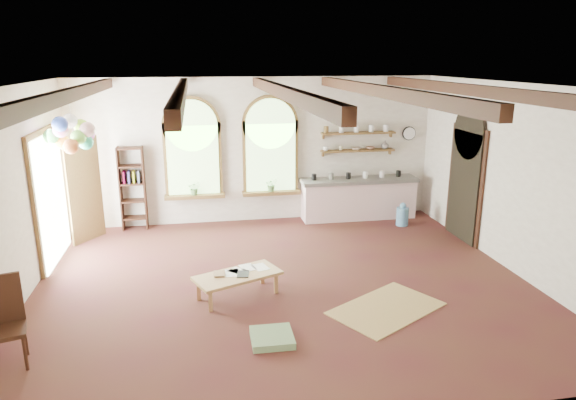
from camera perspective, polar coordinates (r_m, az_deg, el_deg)
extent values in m
plane|color=#4C1F20|center=(8.61, -0.49, -9.15)|extent=(8.00, 8.00, 0.00)
cube|color=brown|center=(11.35, -10.50, 4.40)|extent=(1.24, 0.08, 1.64)
cylinder|color=brown|center=(11.23, -10.69, 8.15)|extent=(1.24, 0.08, 1.24)
cube|color=#9ACD7B|center=(11.31, -10.50, 4.36)|extent=(1.10, 0.04, 1.50)
cube|color=brown|center=(11.44, -10.31, 0.43)|extent=(1.30, 0.28, 0.08)
cube|color=brown|center=(11.47, -1.96, 4.76)|extent=(1.24, 0.08, 1.64)
cylinder|color=brown|center=(11.35, -1.99, 8.49)|extent=(1.24, 0.08, 1.24)
cube|color=#9ACD7B|center=(11.43, -1.93, 4.73)|extent=(1.10, 0.04, 1.50)
cube|color=brown|center=(11.55, -1.85, 0.83)|extent=(1.30, 0.28, 0.08)
cube|color=brown|center=(10.16, -24.91, 0.15)|extent=(0.10, 1.90, 2.50)
cube|color=black|center=(10.90, 19.00, 1.46)|extent=(0.10, 1.30, 2.40)
cube|color=silver|center=(11.92, 7.82, 0.01)|extent=(2.60, 0.55, 0.86)
cube|color=slate|center=(11.80, 7.90, 2.21)|extent=(2.68, 0.62, 0.08)
cube|color=brown|center=(11.84, 7.75, 5.47)|extent=(1.70, 0.24, 0.04)
cube|color=brown|center=(11.78, 7.82, 7.38)|extent=(1.70, 0.24, 0.04)
cylinder|color=black|center=(12.29, 13.31, 7.22)|extent=(0.32, 0.04, 0.32)
cube|color=#341B10|center=(11.47, -18.12, 1.18)|extent=(0.03, 0.32, 1.80)
cube|color=#341B10|center=(11.41, -15.64, 1.30)|extent=(0.03, 0.32, 1.80)
cube|color=#B07450|center=(8.04, -5.62, -8.36)|extent=(1.44, 1.06, 0.05)
cube|color=#B07450|center=(7.72, -8.61, -11.02)|extent=(0.06, 0.06, 0.33)
cube|color=#B07450|center=(8.19, -1.34, -9.21)|extent=(0.06, 0.06, 0.33)
cube|color=#B07450|center=(8.08, -9.89, -9.83)|extent=(0.06, 0.06, 0.33)
cube|color=#B07450|center=(8.53, -2.86, -8.19)|extent=(0.06, 0.06, 0.33)
cube|color=#341B10|center=(7.12, -28.87, -12.68)|extent=(0.54, 0.54, 0.05)
cube|color=#341B10|center=(7.16, -29.14, -9.65)|extent=(0.44, 0.16, 0.65)
cube|color=tan|center=(7.90, 10.87, -11.75)|extent=(1.92, 1.70, 0.02)
cube|color=#6D8D61|center=(6.98, -1.79, -15.03)|extent=(0.56, 0.56, 0.10)
cylinder|color=#5991BF|center=(11.63, 12.59, -1.80)|extent=(0.27, 0.27, 0.40)
sphere|color=#5991BF|center=(11.56, 12.66, -0.64)|extent=(0.14, 0.14, 0.14)
cylinder|color=#5991BF|center=(12.31, 12.22, -0.61)|extent=(0.32, 0.32, 0.49)
sphere|color=#5991BF|center=(12.23, 12.30, 0.73)|extent=(0.17, 0.17, 0.17)
cylinder|color=white|center=(9.59, -23.07, 9.43)|extent=(0.01, 0.01, 0.85)
sphere|color=#27AB7E|center=(9.66, -21.54, 5.99)|extent=(0.26, 0.26, 0.26)
sphere|color=#F150C9|center=(9.80, -21.40, 6.83)|extent=(0.26, 0.26, 0.26)
sphere|color=#89CF2B|center=(9.96, -22.00, 7.60)|extent=(0.26, 0.26, 0.26)
sphere|color=white|center=(9.80, -23.10, 8.09)|extent=(0.26, 0.26, 0.26)
sphere|color=orange|center=(9.87, -23.78, 5.94)|extent=(0.26, 0.26, 0.26)
sphere|color=green|center=(9.75, -24.84, 6.43)|extent=(0.26, 0.26, 0.26)
sphere|color=#BD5999|center=(9.57, -23.95, 7.12)|extent=(0.26, 0.26, 0.26)
sphere|color=blue|center=(9.40, -24.01, 7.72)|extent=(0.26, 0.26, 0.26)
sphere|color=orange|center=(9.30, -22.96, 5.51)|extent=(0.26, 0.26, 0.26)
sphere|color=#80EF54|center=(9.47, -22.25, 6.48)|extent=(0.26, 0.26, 0.26)
sphere|color=#DBA5A1|center=(9.48, -21.39, 7.31)|extent=(0.26, 0.26, 0.26)
imported|color=olive|center=(8.04, -8.26, -8.15)|extent=(0.18, 0.25, 0.02)
cube|color=black|center=(8.00, -5.01, -8.20)|extent=(0.22, 0.28, 0.01)
imported|color=#598C4C|center=(11.36, -10.35, 1.32)|extent=(0.27, 0.23, 0.30)
imported|color=#598C4C|center=(11.48, -1.84, 1.71)|extent=(0.27, 0.23, 0.30)
imported|color=white|center=(11.62, 4.22, 5.72)|extent=(0.12, 0.10, 0.10)
imported|color=beige|center=(11.71, 5.89, 5.75)|extent=(0.10, 0.10, 0.09)
imported|color=beige|center=(11.82, 7.52, 5.69)|extent=(0.22, 0.22, 0.05)
imported|color=#8C664C|center=(11.93, 9.14, 5.73)|extent=(0.20, 0.20, 0.06)
imported|color=slate|center=(12.03, 10.73, 6.06)|extent=(0.18, 0.18, 0.19)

